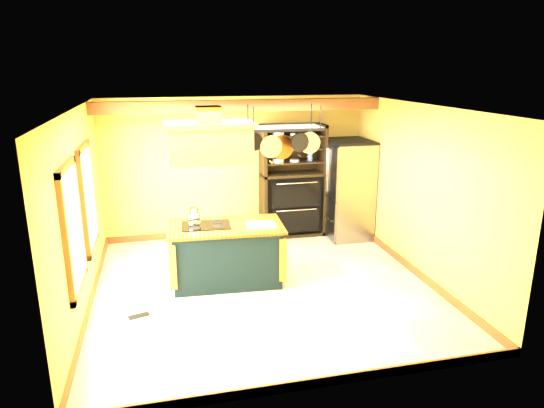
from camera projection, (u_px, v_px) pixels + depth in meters
name	position (u px, v px, depth m)	size (l,w,h in m)	color
floor	(263.00, 287.00, 7.40)	(5.00, 5.00, 0.00)	beige
ceiling	(262.00, 107.00, 6.65)	(5.00, 5.00, 0.00)	white
wall_back	(236.00, 168.00, 9.36)	(5.00, 0.02, 2.70)	#E4B253
wall_front	(317.00, 270.00, 4.68)	(5.00, 0.02, 2.70)	#E4B253
wall_left	(80.00, 213.00, 6.48)	(0.02, 5.00, 2.70)	#E4B253
wall_right	(419.00, 192.00, 7.57)	(0.02, 5.00, 2.70)	#E4B253
ceiling_beam	(242.00, 106.00, 8.27)	(5.00, 0.15, 0.20)	brown
window_near	(73.00, 228.00, 5.72)	(0.06, 1.06, 1.56)	brown
window_far	(88.00, 198.00, 7.03)	(0.06, 1.06, 1.56)	brown
kitchen_island	(226.00, 253.00, 7.45)	(1.79, 1.06, 1.11)	black
range_hood	(209.00, 140.00, 6.92)	(1.26, 0.71, 0.80)	gold
pot_rack	(284.00, 135.00, 7.17)	(1.18, 0.55, 0.82)	black
refrigerator	(347.00, 191.00, 9.38)	(0.81, 0.95, 1.86)	gray
hutch	(292.00, 192.00, 9.51)	(1.23, 0.56, 2.18)	black
floor_register	(139.00, 316.00, 6.52)	(0.28, 0.12, 0.01)	black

